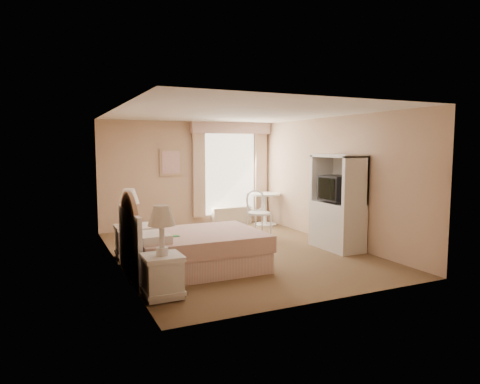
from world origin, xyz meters
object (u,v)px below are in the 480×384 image
cafe_chair (258,209)px  nightstand_near (162,264)px  armoire (337,210)px  nightstand_far (130,232)px  round_table (265,204)px  bed (190,249)px

cafe_chair → nightstand_near: bearing=-136.4°
nightstand_near → cafe_chair: size_ratio=1.18×
nightstand_near → armoire: armoire is taller
nightstand_near → cafe_chair: 4.06m
nightstand_far → round_table: 4.01m
bed → armoire: (2.94, 0.18, 0.41)m
nightstand_near → round_table: bearing=47.9°
bed → nightstand_far: bed is taller
nightstand_far → round_table: size_ratio=1.50×
cafe_chair → bed: bearing=-141.0°
bed → cafe_chair: (2.11, 1.85, 0.24)m
armoire → nightstand_far: bearing=165.2°
nightstand_far → cafe_chair: size_ratio=1.19×
bed → armoire: bearing=3.6°
nightstand_near → cafe_chair: nightstand_near is taller
nightstand_near → armoire: bearing=18.8°
cafe_chair → nightstand_far: bearing=-168.3°
nightstand_near → cafe_chair: (2.83, 2.90, 0.13)m
round_table → armoire: (0.06, -2.74, 0.21)m
round_table → armoire: size_ratio=0.44×
nightstand_far → cafe_chair: bearing=13.9°
cafe_chair → armoire: size_ratio=0.56×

